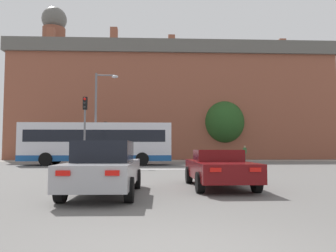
{
  "coord_description": "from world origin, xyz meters",
  "views": [
    {
      "loc": [
        -0.5,
        -3.97,
        1.37
      ],
      "look_at": [
        0.67,
        23.11,
        3.15
      ],
      "focal_mm": 35.0,
      "sensor_mm": 36.0,
      "label": 1
    }
  ],
  "objects_px": {
    "car_saloon_left": "(105,168)",
    "car_roadster_right": "(219,168)",
    "traffic_light_far_left": "(105,135)",
    "pedestrian_waiting": "(66,151)",
    "bus_crossing_lead": "(97,143)",
    "pedestrian_walking_east": "(245,152)",
    "traffic_light_near_left": "(85,121)",
    "street_lamp_junction": "(100,109)"
  },
  "relations": [
    {
      "from": "traffic_light_near_left",
      "to": "traffic_light_far_left",
      "type": "relative_size",
      "value": 1.15
    },
    {
      "from": "car_saloon_left",
      "to": "car_roadster_right",
      "type": "bearing_deg",
      "value": 24.72
    },
    {
      "from": "car_roadster_right",
      "to": "street_lamp_junction",
      "type": "bearing_deg",
      "value": 114.13
    },
    {
      "from": "car_roadster_right",
      "to": "street_lamp_junction",
      "type": "distance_m",
      "value": 15.54
    },
    {
      "from": "car_roadster_right",
      "to": "pedestrian_walking_east",
      "type": "height_order",
      "value": "pedestrian_walking_east"
    },
    {
      "from": "traffic_light_near_left",
      "to": "pedestrian_waiting",
      "type": "height_order",
      "value": "traffic_light_near_left"
    },
    {
      "from": "car_saloon_left",
      "to": "street_lamp_junction",
      "type": "xyz_separation_m",
      "value": [
        -2.71,
        15.31,
        3.5
      ]
    },
    {
      "from": "car_roadster_right",
      "to": "pedestrian_waiting",
      "type": "height_order",
      "value": "pedestrian_waiting"
    },
    {
      "from": "car_saloon_left",
      "to": "traffic_light_near_left",
      "type": "relative_size",
      "value": 1.01
    },
    {
      "from": "traffic_light_far_left",
      "to": "street_lamp_junction",
      "type": "xyz_separation_m",
      "value": [
        0.69,
        -7.79,
        1.63
      ]
    },
    {
      "from": "traffic_light_far_left",
      "to": "pedestrian_walking_east",
      "type": "xyz_separation_m",
      "value": [
        14.32,
        1.08,
        -1.75
      ]
    },
    {
      "from": "bus_crossing_lead",
      "to": "traffic_light_near_left",
      "type": "relative_size",
      "value": 2.53
    },
    {
      "from": "car_roadster_right",
      "to": "pedestrian_waiting",
      "type": "distance_m",
      "value": 25.24
    },
    {
      "from": "traffic_light_far_left",
      "to": "pedestrian_waiting",
      "type": "xyz_separation_m",
      "value": [
        -4.16,
        1.11,
        -1.67
      ]
    },
    {
      "from": "bus_crossing_lead",
      "to": "pedestrian_walking_east",
      "type": "relative_size",
      "value": 7.33
    },
    {
      "from": "pedestrian_waiting",
      "to": "traffic_light_near_left",
      "type": "bearing_deg",
      "value": -56.07
    },
    {
      "from": "car_roadster_right",
      "to": "bus_crossing_lead",
      "type": "relative_size",
      "value": 0.39
    },
    {
      "from": "bus_crossing_lead",
      "to": "traffic_light_near_left",
      "type": "height_order",
      "value": "traffic_light_near_left"
    },
    {
      "from": "street_lamp_junction",
      "to": "pedestrian_waiting",
      "type": "xyz_separation_m",
      "value": [
        -4.85,
        8.9,
        -3.3
      ]
    },
    {
      "from": "pedestrian_waiting",
      "to": "pedestrian_walking_east",
      "type": "xyz_separation_m",
      "value": [
        18.48,
        -0.03,
        -0.08
      ]
    },
    {
      "from": "car_saloon_left",
      "to": "bus_crossing_lead",
      "type": "xyz_separation_m",
      "value": [
        -2.99,
        16.16,
        0.97
      ]
    },
    {
      "from": "bus_crossing_lead",
      "to": "pedestrian_waiting",
      "type": "distance_m",
      "value": 9.3
    },
    {
      "from": "traffic_light_far_left",
      "to": "traffic_light_near_left",
      "type": "bearing_deg",
      "value": -87.6
    },
    {
      "from": "car_roadster_right",
      "to": "traffic_light_near_left",
      "type": "height_order",
      "value": "traffic_light_near_left"
    },
    {
      "from": "car_saloon_left",
      "to": "traffic_light_near_left",
      "type": "height_order",
      "value": "traffic_light_near_left"
    },
    {
      "from": "car_saloon_left",
      "to": "pedestrian_walking_east",
      "type": "height_order",
      "value": "pedestrian_walking_east"
    },
    {
      "from": "bus_crossing_lead",
      "to": "pedestrian_walking_east",
      "type": "xyz_separation_m",
      "value": [
        13.91,
        8.03,
        -0.84
      ]
    },
    {
      "from": "pedestrian_waiting",
      "to": "traffic_light_far_left",
      "type": "bearing_deg",
      "value": -0.34
    },
    {
      "from": "car_saloon_left",
      "to": "bus_crossing_lead",
      "type": "bearing_deg",
      "value": 101.47
    },
    {
      "from": "traffic_light_near_left",
      "to": "traffic_light_far_left",
      "type": "xyz_separation_m",
      "value": [
        -0.51,
        12.19,
        -0.37
      ]
    },
    {
      "from": "traffic_light_near_left",
      "to": "street_lamp_junction",
      "type": "distance_m",
      "value": 4.57
    },
    {
      "from": "traffic_light_far_left",
      "to": "car_roadster_right",
      "type": "bearing_deg",
      "value": -71.83
    },
    {
      "from": "car_saloon_left",
      "to": "traffic_light_far_left",
      "type": "relative_size",
      "value": 1.16
    },
    {
      "from": "car_roadster_right",
      "to": "bus_crossing_lead",
      "type": "distance_m",
      "value": 16.03
    },
    {
      "from": "traffic_light_near_left",
      "to": "pedestrian_walking_east",
      "type": "relative_size",
      "value": 2.9
    },
    {
      "from": "traffic_light_far_left",
      "to": "pedestrian_walking_east",
      "type": "bearing_deg",
      "value": 4.3
    },
    {
      "from": "traffic_light_far_left",
      "to": "street_lamp_junction",
      "type": "relative_size",
      "value": 0.56
    },
    {
      "from": "car_roadster_right",
      "to": "traffic_light_near_left",
      "type": "relative_size",
      "value": 0.98
    },
    {
      "from": "car_roadster_right",
      "to": "traffic_light_far_left",
      "type": "height_order",
      "value": "traffic_light_far_left"
    },
    {
      "from": "traffic_light_near_left",
      "to": "car_saloon_left",
      "type": "bearing_deg",
      "value": -75.18
    },
    {
      "from": "car_roadster_right",
      "to": "pedestrian_walking_east",
      "type": "relative_size",
      "value": 2.85
    },
    {
      "from": "car_saloon_left",
      "to": "street_lamp_junction",
      "type": "relative_size",
      "value": 0.65
    }
  ]
}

